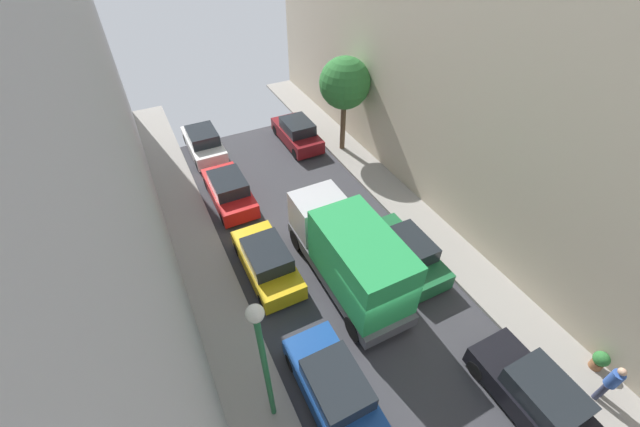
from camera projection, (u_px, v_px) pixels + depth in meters
ground at (376, 325)px, 14.53m from camera, size 32.00×32.00×0.00m
sidewalk_left at (249, 384)px, 12.80m from camera, size 2.00×44.00×0.15m
sidewalk_right at (478, 277)px, 16.17m from camera, size 2.00×44.00×0.15m
parked_car_left_2 at (335, 389)px, 12.04m from camera, size 1.78×4.20×1.57m
parked_car_left_3 at (267, 261)px, 15.95m from camera, size 1.78×4.20×1.57m
parked_car_left_4 at (229, 190)px, 19.50m from camera, size 1.78×4.20×1.57m
parked_car_left_5 at (204, 143)px, 22.91m from camera, size 1.78×4.20×1.57m
parked_car_right_1 at (537, 397)px, 11.85m from camera, size 1.78×4.20×1.57m
parked_car_right_2 at (406, 252)px, 16.33m from camera, size 1.78×4.20×1.57m
parked_car_right_3 at (297, 133)px, 23.77m from camera, size 1.78×4.20×1.57m
delivery_truck at (349, 254)px, 14.84m from camera, size 2.26×6.60×3.38m
pedestrian at (611, 382)px, 11.83m from camera, size 0.40×0.36×1.72m
street_tree_1 at (345, 84)px, 20.90m from camera, size 2.79×2.79×5.44m
potted_plant_1 at (600, 360)px, 12.89m from camera, size 0.51×0.51×0.78m
lamp_post at (262, 352)px, 9.66m from camera, size 0.44×0.44×5.52m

